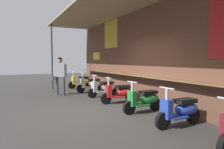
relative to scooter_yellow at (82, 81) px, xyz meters
The scene contains 9 objects.
ground_plane 5.31m from the scooter_yellow, 11.79° to the right, with size 37.27×37.27×0.00m, color #383533.
market_stall_facade 5.50m from the scooter_yellow, ahead, with size 13.31×2.72×3.75m.
scooter_yellow is the anchor object (origin of this frame).
scooter_cream 1.54m from the scooter_yellow, ahead, with size 0.46×1.40×0.97m.
scooter_silver 3.04m from the scooter_yellow, ahead, with size 0.47×1.40×0.97m.
scooter_red 4.45m from the scooter_yellow, ahead, with size 0.49×1.40×0.97m.
scooter_green 5.96m from the scooter_yellow, ahead, with size 0.48×1.40×0.97m.
scooter_blue 7.42m from the scooter_yellow, ahead, with size 0.46×1.40×0.97m.
shopper_with_handbag 2.50m from the scooter_yellow, 42.61° to the right, with size 0.44×0.67×1.72m.
Camera 1 is at (5.73, -2.58, 1.58)m, focal length 32.39 mm.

